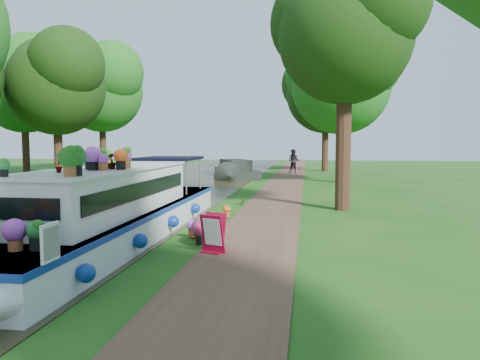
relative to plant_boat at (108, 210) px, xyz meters
name	(u,v)px	position (x,y,z in m)	size (l,w,h in m)	color
ground	(226,221)	(2.25, 3.75, -0.85)	(100.00, 100.00, 0.00)	#1A4711
canal_water	(50,216)	(-3.75, 3.75, -0.84)	(10.00, 100.00, 0.02)	black
towpath	(264,221)	(3.45, 3.75, -0.84)	(2.20, 100.00, 0.03)	#4D3324
plant_boat	(108,210)	(0.00, 0.00, 0.00)	(2.29, 13.52, 2.28)	silver
tree_near_overhang	(345,27)	(6.04, 6.82, 5.75)	(5.52, 5.28, 8.99)	black
tree_near_mid	(341,77)	(6.73, 18.84, 5.58)	(6.90, 6.60, 9.40)	black
tree_near_far	(326,88)	(6.23, 29.84, 6.20)	(7.59, 7.26, 10.30)	black
tree_far_c	(57,79)	(-11.27, 17.84, 5.67)	(7.13, 6.82, 9.59)	black
tree_far_d	(102,85)	(-12.77, 27.85, 6.55)	(8.05, 7.70, 10.85)	black
tree_far_h	(24,81)	(-16.77, 22.85, 6.28)	(7.82, 7.48, 10.49)	black
second_boat	(235,170)	(-0.19, 21.49, -0.34)	(4.03, 6.90, 1.25)	black
sandwich_board	(213,235)	(2.70, -0.54, -0.43)	(0.59, 0.60, 0.87)	#B50C32
pedestrian_pink	(294,162)	(3.74, 27.59, 0.00)	(0.60, 0.39, 1.65)	#E65E83
pedestrian_dark	(294,161)	(3.69, 26.85, 0.12)	(0.92, 0.71, 1.89)	black
verge_plant	(244,200)	(2.30, 7.57, -0.66)	(0.34, 0.29, 0.38)	#305D1C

